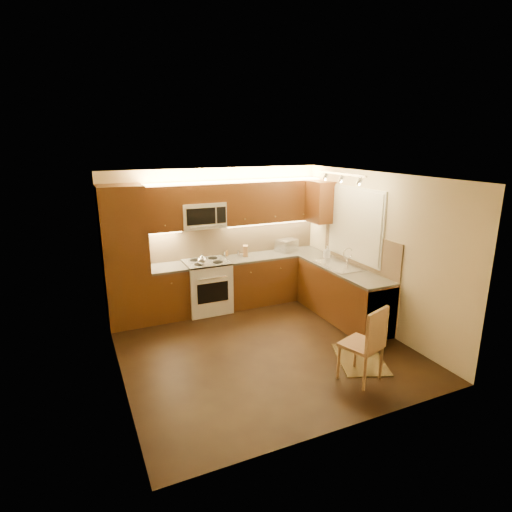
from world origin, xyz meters
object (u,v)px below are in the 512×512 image
microwave (202,215)px  stove (207,286)px  kettle (202,259)px  toaster_oven (287,245)px  sink (339,262)px  knife_block (245,251)px  dining_chair (361,343)px  soap_bottle (327,252)px

microwave → stove: bearing=-90.0°
microwave → kettle: bearing=-112.3°
kettle → toaster_oven: toaster_oven is taller
sink → knife_block: (-1.21, 1.23, 0.02)m
microwave → knife_block: size_ratio=3.85×
stove → dining_chair: bearing=-69.9°
sink → kettle: 2.33m
toaster_oven → dining_chair: size_ratio=0.38×
kettle → sink: bearing=-13.0°
sink → soap_bottle: (0.10, 0.51, 0.03)m
toaster_oven → soap_bottle: size_ratio=1.75×
toaster_oven → dining_chair: 3.15m
kettle → dining_chair: 3.07m
kettle → toaster_oven: size_ratio=0.51×
kettle → dining_chair: size_ratio=0.19×
soap_bottle → dining_chair: 2.60m
sink → knife_block: bearing=134.5°
soap_bottle → dining_chair: bearing=-99.9°
kettle → soap_bottle: bearing=-0.0°
toaster_oven → knife_block: toaster_oven is taller
microwave → toaster_oven: size_ratio=2.01×
stove → toaster_oven: bearing=3.5°
sink → kettle: size_ratio=4.43×
microwave → sink: microwave is taller
stove → kettle: bearing=-125.9°
soap_bottle → dining_chair: (-1.01, -2.34, -0.51)m
microwave → dining_chair: size_ratio=0.76×
knife_block → dining_chair: 3.11m
stove → soap_bottle: (2.10, -0.61, 0.55)m
stove → kettle: 0.60m
sink → soap_bottle: bearing=79.3°
microwave → dining_chair: (1.08, -3.09, -1.22)m
stove → knife_block: knife_block is taller
soap_bottle → stove: bearing=177.3°
microwave → soap_bottle: 2.34m
microwave → dining_chair: bearing=-70.7°
kettle → dining_chair: kettle is taller
stove → toaster_oven: (1.65, 0.10, 0.55)m
microwave → soap_bottle: size_ratio=3.51×
sink → toaster_oven: 1.28m
stove → dining_chair: (1.08, -2.95, 0.04)m
sink → toaster_oven: bearing=106.0°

